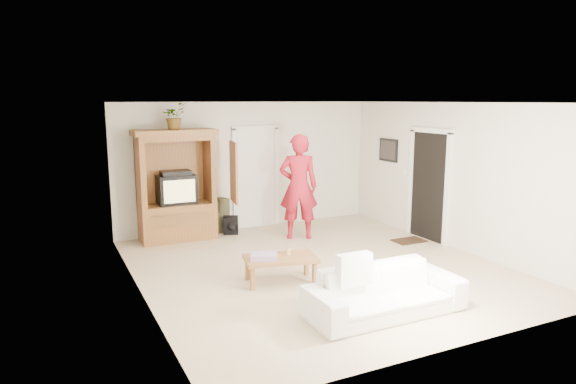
% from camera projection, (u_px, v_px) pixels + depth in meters
% --- Properties ---
extents(floor, '(6.00, 6.00, 0.00)m').
position_uv_depth(floor, '(318.00, 267.00, 8.20)').
color(floor, tan).
rests_on(floor, ground).
extents(ceiling, '(6.00, 6.00, 0.00)m').
position_uv_depth(ceiling, '(320.00, 103.00, 7.74)').
color(ceiling, white).
rests_on(ceiling, floor).
extents(wall_back, '(5.50, 0.00, 5.50)m').
position_uv_depth(wall_back, '(248.00, 165.00, 10.62)').
color(wall_back, silver).
rests_on(wall_back, floor).
extents(wall_front, '(5.50, 0.00, 5.50)m').
position_uv_depth(wall_front, '(461.00, 231.00, 5.31)').
color(wall_front, silver).
rests_on(wall_front, floor).
extents(wall_left, '(0.00, 6.00, 6.00)m').
position_uv_depth(wall_left, '(138.00, 203.00, 6.78)').
color(wall_left, silver).
rests_on(wall_left, floor).
extents(wall_right, '(0.00, 6.00, 6.00)m').
position_uv_depth(wall_right, '(454.00, 176.00, 9.15)').
color(wall_right, silver).
rests_on(wall_right, floor).
extents(armoire, '(1.82, 1.14, 2.10)m').
position_uv_depth(armoire, '(178.00, 193.00, 9.71)').
color(armoire, olive).
rests_on(armoire, floor).
extents(door_back, '(0.85, 0.05, 2.04)m').
position_uv_depth(door_back, '(256.00, 179.00, 10.71)').
color(door_back, white).
rests_on(door_back, floor).
extents(doorway_right, '(0.05, 0.90, 2.04)m').
position_uv_depth(doorway_right, '(429.00, 187.00, 9.72)').
color(doorway_right, black).
rests_on(doorway_right, floor).
extents(framed_picture, '(0.03, 0.60, 0.48)m').
position_uv_depth(framed_picture, '(388.00, 150.00, 10.77)').
color(framed_picture, black).
rests_on(framed_picture, wall_right).
extents(doormat, '(0.60, 0.40, 0.02)m').
position_uv_depth(doormat, '(409.00, 241.00, 9.72)').
color(doormat, '#382316').
rests_on(doormat, floor).
extents(plant, '(0.58, 0.57, 0.49)m').
position_uv_depth(plant, '(174.00, 116.00, 9.42)').
color(plant, '#4C7238').
rests_on(plant, armoire).
extents(man, '(0.87, 0.73, 2.02)m').
position_uv_depth(man, '(298.00, 187.00, 9.78)').
color(man, '#A61627').
rests_on(man, floor).
extents(sofa, '(2.02, 0.79, 0.59)m').
position_uv_depth(sofa, '(385.00, 291.00, 6.38)').
color(sofa, white).
rests_on(sofa, floor).
extents(coffee_table, '(1.14, 0.77, 0.39)m').
position_uv_depth(coffee_table, '(281.00, 260.00, 7.48)').
color(coffee_table, olive).
rests_on(coffee_table, floor).
extents(towel, '(0.46, 0.41, 0.08)m').
position_uv_depth(towel, '(264.00, 256.00, 7.35)').
color(towel, '#FF547F').
rests_on(towel, coffee_table).
extents(candle, '(0.08, 0.08, 0.10)m').
position_uv_depth(candle, '(288.00, 251.00, 7.56)').
color(candle, tan).
rests_on(candle, coffee_table).
extents(backpack_black, '(0.33, 0.27, 0.36)m').
position_uv_depth(backpack_black, '(231.00, 226.00, 10.17)').
color(backpack_black, black).
rests_on(backpack_black, floor).
extents(backpack_olive, '(0.43, 0.37, 0.68)m').
position_uv_depth(backpack_olive, '(219.00, 215.00, 10.35)').
color(backpack_olive, '#47442B').
rests_on(backpack_olive, floor).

